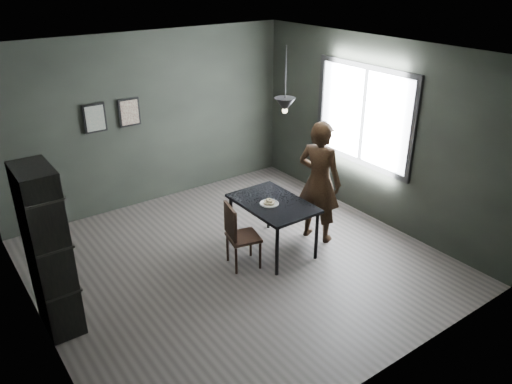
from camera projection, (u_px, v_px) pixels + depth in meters
ground at (237, 262)px, 6.83m from camera, size 5.00×5.00×0.00m
back_wall at (150, 120)px, 8.07m from camera, size 5.00×0.10×2.80m
ceiling at (234, 53)px, 5.64m from camera, size 5.00×5.00×0.02m
window_assembly at (363, 116)px, 7.61m from camera, size 0.04×1.96×1.56m
cafe_table at (273, 207)px, 6.86m from camera, size 0.80×1.20×0.75m
white_plate at (269, 204)px, 6.76m from camera, size 0.23×0.23×0.01m
donut_pile at (269, 202)px, 6.74m from camera, size 0.17×0.17×0.07m
woman at (319, 182)px, 7.08m from camera, size 0.64×0.77×1.80m
wood_chair at (238, 232)px, 6.54m from camera, size 0.48×0.48×0.91m
shelf_unit at (48, 252)px, 5.27m from camera, size 0.36×0.64×1.92m
pendant_lamp at (285, 105)px, 6.48m from camera, size 0.28×0.28×0.86m
framed_print_left at (95, 118)px, 7.49m from camera, size 0.34×0.04×0.44m
framed_print_right at (129, 112)px, 7.78m from camera, size 0.34×0.04×0.44m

